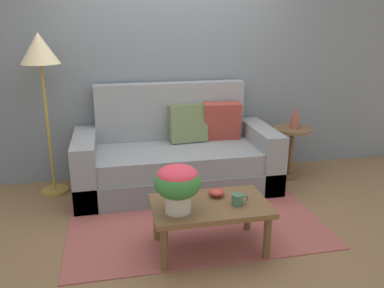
{
  "coord_description": "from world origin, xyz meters",
  "views": [
    {
      "loc": [
        -0.7,
        -3.4,
        1.79
      ],
      "look_at": [
        0.0,
        -0.05,
        0.71
      ],
      "focal_mm": 36.88,
      "sensor_mm": 36.0,
      "label": 1
    }
  ],
  "objects_px": {
    "couch": "(177,158)",
    "coffee_table": "(210,210)",
    "side_table": "(292,143)",
    "snack_bowl": "(217,192)",
    "table_vase": "(295,121)",
    "floor_lamp": "(40,59)",
    "coffee_mug": "(238,199)",
    "potted_plant": "(178,183)"
  },
  "relations": [
    {
      "from": "snack_bowl",
      "to": "table_vase",
      "type": "relative_size",
      "value": 0.61
    },
    {
      "from": "couch",
      "to": "side_table",
      "type": "xyz_separation_m",
      "value": [
        1.37,
        0.02,
        0.07
      ]
    },
    {
      "from": "floor_lamp",
      "to": "coffee_mug",
      "type": "relative_size",
      "value": 12.3
    },
    {
      "from": "side_table",
      "to": "floor_lamp",
      "type": "bearing_deg",
      "value": 177.79
    },
    {
      "from": "coffee_table",
      "to": "floor_lamp",
      "type": "bearing_deg",
      "value": 133.7
    },
    {
      "from": "coffee_table",
      "to": "floor_lamp",
      "type": "relative_size",
      "value": 0.55
    },
    {
      "from": "coffee_mug",
      "to": "table_vase",
      "type": "bearing_deg",
      "value": 50.8
    },
    {
      "from": "table_vase",
      "to": "side_table",
      "type": "bearing_deg",
      "value": 169.92
    },
    {
      "from": "coffee_table",
      "to": "side_table",
      "type": "distance_m",
      "value": 1.88
    },
    {
      "from": "floor_lamp",
      "to": "potted_plant",
      "type": "height_order",
      "value": "floor_lamp"
    },
    {
      "from": "coffee_table",
      "to": "side_table",
      "type": "xyz_separation_m",
      "value": [
        1.33,
        1.33,
        0.06
      ]
    },
    {
      "from": "potted_plant",
      "to": "snack_bowl",
      "type": "bearing_deg",
      "value": 28.82
    },
    {
      "from": "couch",
      "to": "floor_lamp",
      "type": "height_order",
      "value": "floor_lamp"
    },
    {
      "from": "coffee_table",
      "to": "potted_plant",
      "type": "height_order",
      "value": "potted_plant"
    },
    {
      "from": "side_table",
      "to": "snack_bowl",
      "type": "xyz_separation_m",
      "value": [
        -1.25,
        -1.21,
        0.03
      ]
    },
    {
      "from": "coffee_mug",
      "to": "table_vase",
      "type": "relative_size",
      "value": 0.64
    },
    {
      "from": "coffee_mug",
      "to": "snack_bowl",
      "type": "height_order",
      "value": "coffee_mug"
    },
    {
      "from": "couch",
      "to": "coffee_table",
      "type": "distance_m",
      "value": 1.31
    },
    {
      "from": "side_table",
      "to": "potted_plant",
      "type": "height_order",
      "value": "potted_plant"
    },
    {
      "from": "coffee_table",
      "to": "coffee_mug",
      "type": "bearing_deg",
      "value": -17.45
    },
    {
      "from": "snack_bowl",
      "to": "table_vase",
      "type": "height_order",
      "value": "table_vase"
    },
    {
      "from": "snack_bowl",
      "to": "coffee_table",
      "type": "bearing_deg",
      "value": -125.35
    },
    {
      "from": "couch",
      "to": "snack_bowl",
      "type": "relative_size",
      "value": 16.44
    },
    {
      "from": "coffee_mug",
      "to": "table_vase",
      "type": "height_order",
      "value": "table_vase"
    },
    {
      "from": "side_table",
      "to": "table_vase",
      "type": "relative_size",
      "value": 2.79
    },
    {
      "from": "couch",
      "to": "potted_plant",
      "type": "relative_size",
      "value": 5.87
    },
    {
      "from": "potted_plant",
      "to": "snack_bowl",
      "type": "height_order",
      "value": "potted_plant"
    },
    {
      "from": "couch",
      "to": "coffee_table",
      "type": "relative_size",
      "value": 2.32
    },
    {
      "from": "floor_lamp",
      "to": "coffee_mug",
      "type": "xyz_separation_m",
      "value": [
        1.58,
        -1.5,
        -0.97
      ]
    },
    {
      "from": "potted_plant",
      "to": "snack_bowl",
      "type": "xyz_separation_m",
      "value": [
        0.35,
        0.2,
        -0.19
      ]
    },
    {
      "from": "potted_plant",
      "to": "table_vase",
      "type": "height_order",
      "value": "table_vase"
    },
    {
      "from": "couch",
      "to": "coffee_mug",
      "type": "bearing_deg",
      "value": -79.9
    },
    {
      "from": "couch",
      "to": "floor_lamp",
      "type": "distance_m",
      "value": 1.72
    },
    {
      "from": "couch",
      "to": "coffee_mug",
      "type": "xyz_separation_m",
      "value": [
        0.24,
        -1.38,
        0.11
      ]
    },
    {
      "from": "side_table",
      "to": "coffee_mug",
      "type": "relative_size",
      "value": 4.36
    },
    {
      "from": "coffee_table",
      "to": "side_table",
      "type": "height_order",
      "value": "side_table"
    },
    {
      "from": "couch",
      "to": "coffee_mug",
      "type": "relative_size",
      "value": 15.71
    },
    {
      "from": "floor_lamp",
      "to": "coffee_mug",
      "type": "height_order",
      "value": "floor_lamp"
    },
    {
      "from": "snack_bowl",
      "to": "floor_lamp",
      "type": "bearing_deg",
      "value": 137.84
    },
    {
      "from": "side_table",
      "to": "potted_plant",
      "type": "bearing_deg",
      "value": -138.66
    },
    {
      "from": "coffee_table",
      "to": "snack_bowl",
      "type": "xyz_separation_m",
      "value": [
        0.08,
        0.12,
        0.1
      ]
    },
    {
      "from": "side_table",
      "to": "floor_lamp",
      "type": "distance_m",
      "value": 2.89
    }
  ]
}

